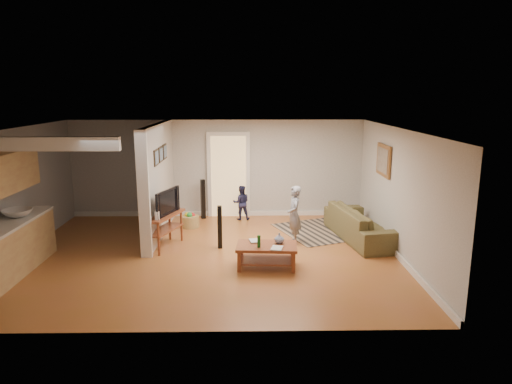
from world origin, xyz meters
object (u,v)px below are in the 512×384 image
at_px(coffee_table, 268,250).
at_px(toddler, 241,219).
at_px(speaker_left, 220,227).
at_px(toy_basket, 190,221).
at_px(tv_console, 164,217).
at_px(child, 294,243).
at_px(sofa, 361,239).
at_px(speaker_right, 203,199).

height_order(coffee_table, toddler, coffee_table).
height_order(speaker_left, toy_basket, speaker_left).
relative_size(coffee_table, tv_console, 0.94).
relative_size(toy_basket, child, 0.34).
xyz_separation_m(tv_console, toy_basket, (0.34, 1.45, -0.49)).
bearing_deg(speaker_left, child, 9.14).
xyz_separation_m(toy_basket, child, (2.38, -1.24, -0.16)).
relative_size(speaker_left, child, 0.72).
relative_size(sofa, child, 1.88).
xyz_separation_m(sofa, tv_console, (-4.24, -0.49, 0.65)).
bearing_deg(speaker_right, coffee_table, -88.90).
relative_size(coffee_table, toy_basket, 2.66).
bearing_deg(speaker_right, child, -66.33).
xyz_separation_m(sofa, coffee_table, (-2.15, -1.63, 0.34)).
distance_m(sofa, child, 1.55).
height_order(child, toddler, child).
distance_m(speaker_right, child, 2.97).
relative_size(toy_basket, toddler, 0.49).
height_order(coffee_table, speaker_right, speaker_right).
height_order(toy_basket, toddler, toddler).
bearing_deg(toy_basket, child, -27.49).
bearing_deg(child, coffee_table, -27.21).
xyz_separation_m(coffee_table, toddler, (-0.53, 3.25, -0.34)).
distance_m(sofa, speaker_right, 4.08).
xyz_separation_m(toy_basket, toddler, (1.23, 0.65, -0.16)).
bearing_deg(toddler, speaker_left, 74.97).
relative_size(sofa, toddler, 2.68).
bearing_deg(toy_basket, speaker_left, -61.87).
height_order(tv_console, child, tv_console).
relative_size(coffee_table, speaker_right, 1.12).
bearing_deg(coffee_table, sofa, 37.21).
xyz_separation_m(speaker_left, toy_basket, (-0.81, 1.52, -0.29)).
relative_size(tv_console, toy_basket, 2.82).
bearing_deg(toddler, child, 117.09).
bearing_deg(tv_console, speaker_left, 15.47).
xyz_separation_m(sofa, speaker_right, (-3.65, 1.74, 0.51)).
distance_m(sofa, tv_console, 4.32).
height_order(sofa, speaker_left, speaker_left).
height_order(toy_basket, child, child).
bearing_deg(speaker_left, coffee_table, -49.84).
bearing_deg(child, speaker_left, -82.30).
height_order(coffee_table, toy_basket, coffee_table).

